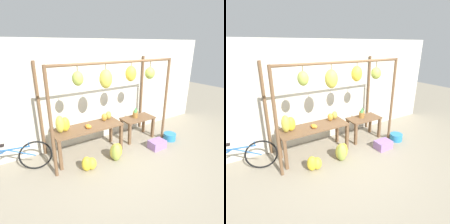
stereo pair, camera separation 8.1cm
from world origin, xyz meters
The scene contains 14 objects.
ground_plane centered at (0.00, 0.00, 0.00)m, with size 20.00×20.00×0.00m, color gray.
shop_wall_back centered at (0.00, 1.57, 1.40)m, with size 8.00×0.08×2.80m.
stall_awning centered at (0.00, 0.63, 1.76)m, with size 3.21×1.18×2.33m.
display_table_main centered at (-0.61, 0.88, 0.65)m, with size 1.72×0.62×0.76m.
display_table_side centered at (0.99, 0.93, 0.51)m, with size 0.96×0.52×0.65m.
banana_pile_on_table centered at (-1.22, 0.92, 0.96)m, with size 0.37×0.28×0.42m.
orange_pile centered at (-0.65, 0.81, 0.81)m, with size 0.13×0.18×0.09m.
pineapple_cluster centered at (0.97, 1.02, 0.77)m, with size 0.26×0.26×0.28m.
banana_pile_ground_left centered at (-0.89, 0.28, 0.16)m, with size 0.38×0.30×0.35m.
banana_pile_ground_right centered at (-0.16, 0.32, 0.20)m, with size 0.37×0.41×0.44m.
fruit_crate_white centered at (1.08, 0.17, 0.11)m, with size 0.43×0.31×0.22m.
blue_bucket centered at (1.73, 0.31, 0.10)m, with size 0.35×0.35×0.20m.
parked_bicycle centered at (-2.40, 1.04, 0.37)m, with size 1.74×0.37×0.74m.
papaya_pile centered at (0.00, 1.02, 0.87)m, with size 0.36×0.24×0.22m.
Camera 2 is at (-2.24, -3.02, 2.67)m, focal length 30.00 mm.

